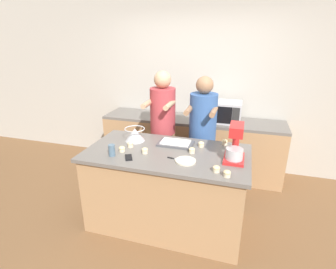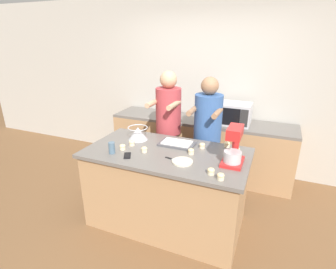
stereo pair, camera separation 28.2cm
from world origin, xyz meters
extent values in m
plane|color=brown|center=(0.00, 0.00, 0.00)|extent=(16.00, 16.00, 0.00)
cube|color=#B2ADA3|center=(0.00, 1.71, 1.35)|extent=(10.00, 0.06, 2.70)
cube|color=#A87F56|center=(0.00, 0.00, 0.44)|extent=(1.70, 0.88, 0.88)
cube|color=#66605B|center=(0.00, 0.00, 0.90)|extent=(1.77, 0.93, 0.04)
cube|color=#A87F56|center=(0.00, 1.36, 0.43)|extent=(2.80, 0.60, 0.85)
cube|color=#66605B|center=(0.00, 1.36, 0.87)|extent=(2.80, 0.60, 0.04)
cylinder|color=brown|center=(-0.27, 0.70, 0.43)|extent=(0.26, 0.26, 0.87)
cylinder|color=#A8383D|center=(-0.27, 0.70, 1.17)|extent=(0.33, 0.33, 0.60)
sphere|color=tan|center=(-0.27, 0.70, 1.58)|extent=(0.22, 0.22, 0.22)
cylinder|color=tan|center=(-0.41, 0.53, 1.30)|extent=(0.06, 0.34, 0.06)
cylinder|color=tan|center=(-0.12, 0.53, 1.30)|extent=(0.06, 0.34, 0.06)
cylinder|color=brown|center=(0.27, 0.70, 0.42)|extent=(0.27, 0.27, 0.83)
cylinder|color=#335693|center=(0.27, 0.70, 1.13)|extent=(0.35, 0.35, 0.60)
sphere|color=#936B4C|center=(0.27, 0.70, 1.54)|extent=(0.22, 0.22, 0.22)
cylinder|color=#936B4C|center=(0.12, 0.53, 1.26)|extent=(0.06, 0.34, 0.06)
cylinder|color=#936B4C|center=(0.42, 0.53, 1.26)|extent=(0.06, 0.34, 0.06)
cube|color=red|center=(0.71, -0.01, 0.93)|extent=(0.20, 0.30, 0.03)
cylinder|color=red|center=(0.71, 0.11, 1.07)|extent=(0.07, 0.07, 0.25)
cube|color=red|center=(0.71, -0.02, 1.25)|extent=(0.13, 0.26, 0.10)
cylinder|color=#BCBCC1|center=(0.71, -0.04, 1.00)|extent=(0.17, 0.17, 0.11)
cone|color=#BCBCC1|center=(-0.46, 0.20, 1.00)|extent=(0.23, 0.23, 0.15)
torus|color=#BCBCC1|center=(-0.46, 0.20, 1.07)|extent=(0.24, 0.24, 0.01)
cube|color=#4C4C51|center=(0.04, 0.21, 0.93)|extent=(0.40, 0.24, 0.02)
cube|color=white|center=(0.04, 0.21, 0.95)|extent=(0.33, 0.19, 0.02)
cube|color=#B7B7BC|center=(0.48, 1.36, 1.04)|extent=(0.50, 0.39, 0.30)
cube|color=black|center=(0.44, 1.16, 1.04)|extent=(0.34, 0.01, 0.24)
cube|color=#2D2D2D|center=(0.66, 1.16, 1.04)|extent=(0.10, 0.01, 0.24)
cube|color=black|center=(-0.33, -0.27, 0.92)|extent=(0.13, 0.16, 0.01)
cube|color=black|center=(-0.33, -0.27, 0.93)|extent=(0.12, 0.14, 0.00)
cylinder|color=slate|center=(-0.52, -0.27, 0.98)|extent=(0.07, 0.07, 0.12)
cylinder|color=beige|center=(0.25, -0.19, 0.93)|extent=(0.21, 0.21, 0.02)
cube|color=#BCBCC1|center=(0.20, -0.17, 0.92)|extent=(0.14, 0.04, 0.01)
cube|color=black|center=(0.09, -0.15, 0.92)|extent=(0.08, 0.03, 0.01)
cylinder|color=beige|center=(0.34, 0.24, 0.94)|extent=(0.06, 0.06, 0.03)
ellipsoid|color=beige|center=(0.34, 0.24, 0.96)|extent=(0.07, 0.07, 0.04)
cylinder|color=beige|center=(-0.21, -0.11, 0.94)|extent=(0.06, 0.06, 0.03)
ellipsoid|color=beige|center=(-0.21, -0.11, 0.96)|extent=(0.07, 0.07, 0.04)
cylinder|color=beige|center=(0.71, 0.26, 0.94)|extent=(0.06, 0.06, 0.03)
ellipsoid|color=beige|center=(0.71, 0.26, 0.96)|extent=(0.07, 0.07, 0.04)
cylinder|color=beige|center=(0.67, -0.37, 0.94)|extent=(0.06, 0.06, 0.03)
ellipsoid|color=beige|center=(0.67, -0.37, 0.96)|extent=(0.07, 0.07, 0.04)
cylinder|color=beige|center=(-0.43, 0.00, 0.94)|extent=(0.06, 0.06, 0.03)
ellipsoid|color=beige|center=(-0.43, 0.00, 0.96)|extent=(0.07, 0.07, 0.04)
cylinder|color=beige|center=(0.57, -0.31, 0.94)|extent=(0.06, 0.06, 0.03)
ellipsoid|color=beige|center=(0.57, -0.31, 0.96)|extent=(0.07, 0.07, 0.04)
cylinder|color=beige|center=(0.58, 0.38, 0.94)|extent=(0.06, 0.06, 0.03)
ellipsoid|color=beige|center=(0.58, 0.38, 0.96)|extent=(0.07, 0.07, 0.04)
cylinder|color=beige|center=(0.27, 0.04, 0.94)|extent=(0.06, 0.06, 0.03)
ellipsoid|color=beige|center=(0.27, 0.04, 0.96)|extent=(0.07, 0.07, 0.04)
cylinder|color=beige|center=(-0.47, -0.14, 0.94)|extent=(0.06, 0.06, 0.03)
ellipsoid|color=beige|center=(-0.47, -0.14, 0.96)|extent=(0.07, 0.07, 0.04)
camera|label=1|loc=(0.76, -2.49, 2.09)|focal=28.00mm
camera|label=2|loc=(1.02, -2.40, 2.09)|focal=28.00mm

